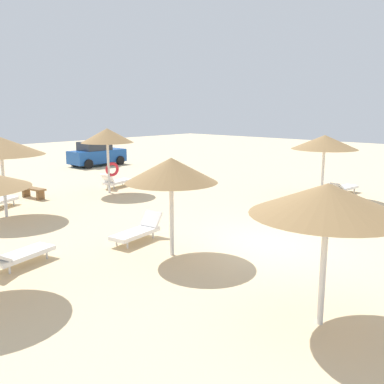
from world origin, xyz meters
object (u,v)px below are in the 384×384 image
Objects in this scene: parasol_2 at (327,200)px; lounger_5 at (138,231)px; bench_0 at (33,191)px; parked_car at (97,154)px; lounger_0 at (116,181)px; parasol_1 at (325,142)px; parasol_5 at (171,170)px; lounger_3 at (18,255)px; parasol_4 at (1,146)px; lounger_1 at (343,188)px; parasol_0 at (107,136)px.

parasol_2 is 1.48× the size of lounger_5.
lounger_5 is 1.25× the size of bench_0.
lounger_0 is at bearing -118.83° from parked_car.
parasol_1 is 0.73× the size of parked_car.
lounger_3 is at bearing 144.74° from parasol_5.
parasol_4 is at bearing -164.72° from lounger_0.
parasol_2 is 13.57m from lounger_1.
lounger_1 is at bearing -8.65° from lounger_3.
parasol_0 is at bearing 9.14° from parasol_4.
parasol_2 is at bearing -70.88° from lounger_3.
parked_car is (-1.95, 17.25, 0.51)m from lounger_1.
parasol_1 is 1.52× the size of lounger_5.
parasol_5 is (0.82, 4.84, -0.03)m from parasol_2.
parked_car is (5.45, 8.75, -1.92)m from parasol_0.
parasol_4 is 6.60m from lounger_5.
lounger_5 reaches higher than lounger_3.
bench_0 is at bearing 131.98° from parasol_1.
bench_0 is (-8.82, 9.80, -2.22)m from parasol_1.
parasol_2 is 4.91m from parasol_5.
parasol_5 reaches higher than bench_0.
lounger_0 is at bearing 116.39° from parasol_1.
lounger_3 is at bearing -119.68° from bench_0.
parasol_2 is at bearing -98.96° from lounger_5.
parasol_2 is 0.71× the size of parked_car.
parasol_5 is 1.40× the size of lounger_1.
lounger_0 is 0.48× the size of parked_car.
lounger_5 is (-4.03, -6.87, -2.42)m from parasol_0.
lounger_0 is at bearing 39.43° from lounger_3.
parasol_5 is at bearing -116.31° from parasol_0.
lounger_0 is at bearing 56.43° from lounger_5.
parasol_4 is 7.79m from parasol_5.
lounger_1 is at bearing -56.41° from lounger_0.
lounger_0 is (6.61, 1.80, -2.36)m from parasol_4.
parasol_5 is at bearing -96.29° from bench_0.
lounger_5 reaches higher than lounger_1.
parasol_1 is 0.93× the size of parasol_4.
lounger_5 is (-9.73, 1.38, -2.24)m from parasol_1.
lounger_1 is (12.87, -7.62, -2.37)m from parasol_4.
parasol_5 is 11.83m from lounger_1.
lounger_1 is at bearing 0.34° from parasol_5.
parasol_5 is 1.79× the size of bench_0.
bench_0 is at bearing 82.61° from parasol_2.
parked_car is (-0.25, 17.00, -1.74)m from parasol_1.
lounger_3 is at bearing 169.56° from lounger_5.
parasol_0 is 10.03m from parasol_1.
parasol_1 reaches higher than parasol_2.
parasol_5 is 1.42× the size of lounger_0.
parasol_1 is 1.90× the size of bench_0.
parasol_0 reaches higher than parked_car.
parasol_4 reaches higher than bench_0.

